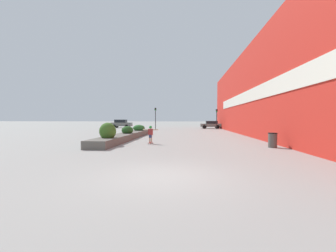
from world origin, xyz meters
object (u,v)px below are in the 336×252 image
at_px(skateboard, 151,143).
at_px(car_leftmost, 121,124).
at_px(traffic_light_left, 155,115).
at_px(skateboarder, 151,132).
at_px(car_center_left, 211,124).
at_px(traffic_light_right, 217,116).
at_px(trash_bin, 273,140).

xyz_separation_m(skateboard, car_leftmost, (-10.66, 28.38, 0.78)).
height_order(car_leftmost, traffic_light_left, traffic_light_left).
distance_m(skateboarder, car_center_left, 27.17).
relative_size(skateboard, skateboarder, 0.56).
bearing_deg(skateboarder, car_center_left, 84.61).
height_order(skateboard, car_leftmost, car_leftmost).
relative_size(skateboarder, traffic_light_right, 0.35).
bearing_deg(traffic_light_left, skateboarder, -82.74).
distance_m(car_center_left, traffic_light_left, 10.72).
distance_m(skateboard, car_center_left, 27.18).
relative_size(skateboard, trash_bin, 0.73).
bearing_deg(skateboard, trash_bin, -0.56).
bearing_deg(trash_bin, car_center_left, 92.00).
bearing_deg(car_leftmost, skateboard, 20.59).
xyz_separation_m(skateboarder, car_leftmost, (-10.66, 28.38, 0.03)).
relative_size(skateboard, car_center_left, 0.18).
height_order(trash_bin, car_leftmost, car_leftmost).
height_order(skateboard, traffic_light_left, traffic_light_left).
distance_m(skateboard, traffic_light_left, 22.74).
bearing_deg(car_leftmost, skateboarder, 20.59).
relative_size(trash_bin, traffic_light_right, 0.27).
bearing_deg(skateboard, car_leftmost, 120.14).
bearing_deg(trash_bin, traffic_light_left, 114.42).
height_order(skateboard, car_center_left, car_center_left).
relative_size(trash_bin, traffic_light_left, 0.25).
bearing_deg(skateboard, traffic_light_right, 81.10).
bearing_deg(traffic_light_left, skateboard, -82.74).
bearing_deg(traffic_light_left, car_center_left, 21.21).
height_order(skateboarder, traffic_light_right, traffic_light_right).
height_order(skateboarder, traffic_light_left, traffic_light_left).
xyz_separation_m(skateboard, traffic_light_left, (-2.86, 22.43, 2.44)).
distance_m(car_leftmost, traffic_light_left, 9.96).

